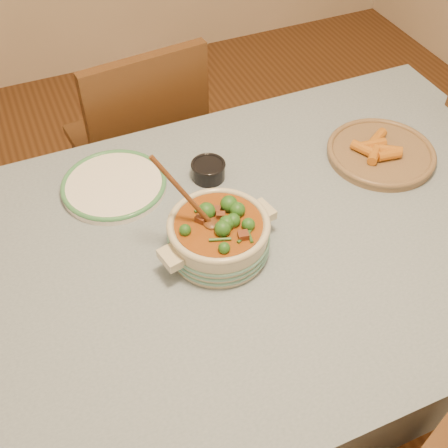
{
  "coord_description": "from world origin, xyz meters",
  "views": [
    {
      "loc": [
        -0.47,
        -0.85,
        1.81
      ],
      "look_at": [
        -0.1,
        0.0,
        0.84
      ],
      "focal_mm": 45.0,
      "sensor_mm": 36.0,
      "label": 1
    }
  ],
  "objects_px": {
    "condiment_bowl": "(208,169)",
    "chair_far": "(142,141)",
    "dining_table": "(260,259)",
    "fried_plate": "(381,152)",
    "white_plate": "(114,185)",
    "stew_casserole": "(218,233)"
  },
  "relations": [
    {
      "from": "dining_table",
      "to": "stew_casserole",
      "type": "xyz_separation_m",
      "value": [
        -0.12,
        -0.0,
        0.15
      ]
    },
    {
      "from": "dining_table",
      "to": "chair_far",
      "type": "relative_size",
      "value": 1.83
    },
    {
      "from": "white_plate",
      "to": "condiment_bowl",
      "type": "height_order",
      "value": "condiment_bowl"
    },
    {
      "from": "stew_casserole",
      "to": "chair_far",
      "type": "height_order",
      "value": "stew_casserole"
    },
    {
      "from": "condiment_bowl",
      "to": "chair_far",
      "type": "bearing_deg",
      "value": 96.0
    },
    {
      "from": "dining_table",
      "to": "white_plate",
      "type": "xyz_separation_m",
      "value": [
        -0.3,
        0.32,
        0.1
      ]
    },
    {
      "from": "condiment_bowl",
      "to": "fried_plate",
      "type": "xyz_separation_m",
      "value": [
        0.49,
        -0.12,
        -0.01
      ]
    },
    {
      "from": "stew_casserole",
      "to": "white_plate",
      "type": "height_order",
      "value": "stew_casserole"
    },
    {
      "from": "condiment_bowl",
      "to": "stew_casserole",
      "type": "bearing_deg",
      "value": -106.89
    },
    {
      "from": "dining_table",
      "to": "condiment_bowl",
      "type": "relative_size",
      "value": 16.96
    },
    {
      "from": "white_plate",
      "to": "condiment_bowl",
      "type": "distance_m",
      "value": 0.26
    },
    {
      "from": "white_plate",
      "to": "condiment_bowl",
      "type": "bearing_deg",
      "value": -12.88
    },
    {
      "from": "stew_casserole",
      "to": "fried_plate",
      "type": "relative_size",
      "value": 0.99
    },
    {
      "from": "dining_table",
      "to": "condiment_bowl",
      "type": "height_order",
      "value": "condiment_bowl"
    },
    {
      "from": "white_plate",
      "to": "chair_far",
      "type": "distance_m",
      "value": 0.57
    },
    {
      "from": "white_plate",
      "to": "fried_plate",
      "type": "distance_m",
      "value": 0.77
    },
    {
      "from": "dining_table",
      "to": "chair_far",
      "type": "bearing_deg",
      "value": 96.95
    },
    {
      "from": "dining_table",
      "to": "fried_plate",
      "type": "relative_size",
      "value": 5.26
    },
    {
      "from": "white_plate",
      "to": "chair_far",
      "type": "height_order",
      "value": "chair_far"
    },
    {
      "from": "white_plate",
      "to": "fried_plate",
      "type": "height_order",
      "value": "fried_plate"
    },
    {
      "from": "stew_casserole",
      "to": "chair_far",
      "type": "relative_size",
      "value": 0.34
    },
    {
      "from": "dining_table",
      "to": "white_plate",
      "type": "bearing_deg",
      "value": 132.93
    }
  ]
}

